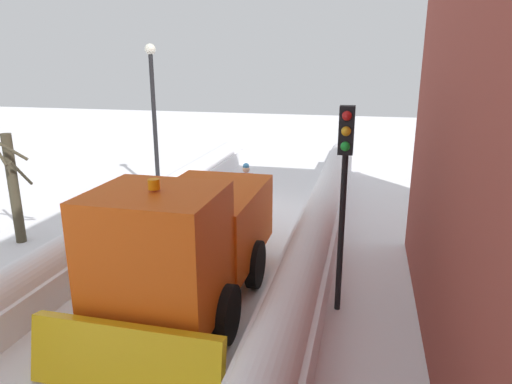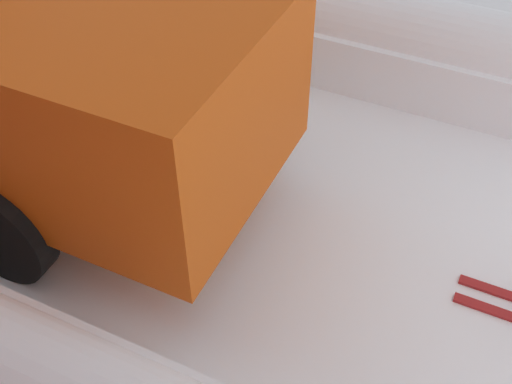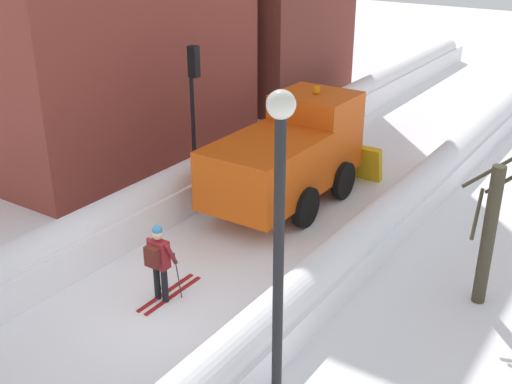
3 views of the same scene
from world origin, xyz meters
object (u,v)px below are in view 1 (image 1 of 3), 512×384
at_px(skier, 246,187).
at_px(street_lamp, 153,103).
at_px(traffic_light_pole, 344,172).
at_px(plow_truck, 188,240).
at_px(bare_tree_near, 13,186).

distance_m(skier, street_lamp, 5.04).
height_order(traffic_light_pole, street_lamp, street_lamp).
distance_m(plow_truck, traffic_light_pole, 3.44).
height_order(plow_truck, bare_tree_near, bare_tree_near).
xyz_separation_m(skier, traffic_light_pole, (-3.40, 5.51, 1.97)).
height_order(traffic_light_pole, bare_tree_near, traffic_light_pole).
xyz_separation_m(skier, street_lamp, (4.01, -1.73, 2.52)).
height_order(skier, traffic_light_pole, traffic_light_pole).
bearing_deg(bare_tree_near, skier, -146.27).
bearing_deg(skier, bare_tree_near, 33.73).
relative_size(plow_truck, street_lamp, 1.06).
distance_m(plow_truck, skier, 5.99).
height_order(skier, street_lamp, street_lamp).
height_order(plow_truck, skier, plow_truck).
relative_size(street_lamp, bare_tree_near, 1.65).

